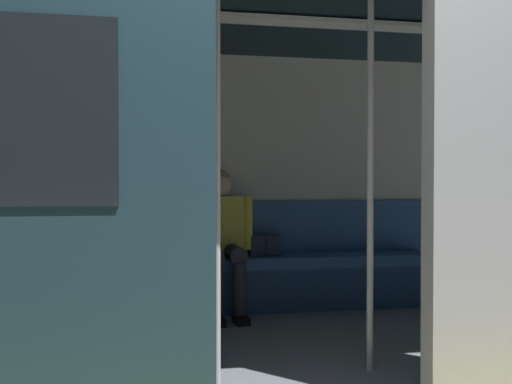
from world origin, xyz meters
name	(u,v)px	position (x,y,z in m)	size (l,w,h in m)	color
train_car	(261,114)	(0.07, -1.14, 1.50)	(6.40, 2.62, 2.29)	#ADAFB5
bench_seat	(247,269)	(0.00, -2.11, 0.34)	(3.23, 0.44, 0.45)	#38609E
person_seated	(221,231)	(0.23, -2.05, 0.67)	(0.55, 0.69, 1.17)	#D8CC4C
handbag	(265,245)	(-0.16, -2.16, 0.53)	(0.26, 0.15, 0.17)	#262D4C
book	(174,256)	(0.59, -2.15, 0.46)	(0.15, 0.22, 0.03)	gold
grab_pole_door	(217,180)	(0.43, -0.43, 1.07)	(0.04, 0.04, 2.15)	silver
grab_pole_far	(370,180)	(-0.43, -0.52, 1.07)	(0.04, 0.04, 2.15)	silver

